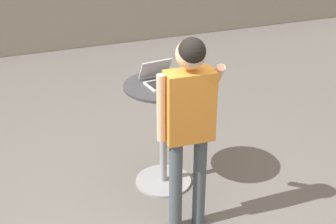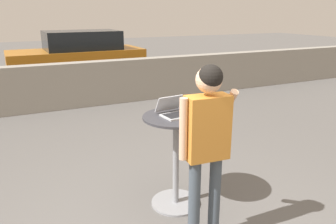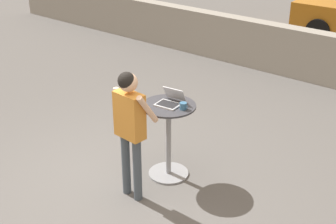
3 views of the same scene
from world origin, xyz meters
name	(u,v)px [view 1 (image 1 of 3)]	position (x,y,z in m)	size (l,w,h in m)	color
pavement_kerb	(51,20)	(0.00, 5.35, 0.52)	(17.91, 0.35, 1.03)	gray
cafe_table	(163,126)	(0.34, 0.71, 0.64)	(0.72, 0.72, 1.07)	gray
laptop	(161,79)	(0.33, 0.75, 1.11)	(0.34, 0.36, 0.20)	#B7BABF
coffee_mug	(185,76)	(0.57, 0.73, 1.11)	(0.12, 0.09, 0.09)	#336084
standing_person	(189,114)	(0.29, 0.02, 1.10)	(0.54, 0.36, 1.72)	#424C56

